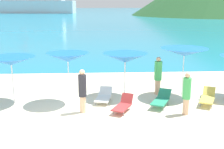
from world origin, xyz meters
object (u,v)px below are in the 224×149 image
umbrella_2 (11,61)px  lounge_chair_0 (161,99)px  umbrella_3 (68,57)px  beachgoer_4 (187,93)px  lounge_chair_3 (123,105)px  lounge_chair_5 (104,96)px  umbrella_4 (125,58)px  umbrella_5 (184,52)px  beachgoer_2 (82,90)px  beachgoer_1 (158,75)px  lounge_chair_4 (208,97)px

umbrella_2 → lounge_chair_0: size_ratio=1.35×
umbrella_2 → umbrella_3: umbrella_3 is taller
beachgoer_4 → lounge_chair_3: bearing=-17.3°
lounge_chair_3 → lounge_chair_5: (-0.77, 1.32, -0.03)m
umbrella_2 → lounge_chair_3: size_ratio=1.60×
umbrella_4 → umbrella_5: size_ratio=0.95×
lounge_chair_0 → beachgoer_2: (-3.43, -0.64, 0.67)m
umbrella_2 → umbrella_3: 2.53m
umbrella_4 → beachgoer_4: size_ratio=1.29×
beachgoer_2 → beachgoer_4: bearing=106.6°
umbrella_5 → lounge_chair_5: umbrella_5 is taller
lounge_chair_3 → beachgoer_4: size_ratio=0.81×
beachgoer_1 → beachgoer_4: beachgoer_1 is taller
umbrella_2 → umbrella_4: umbrella_4 is taller
lounge_chair_5 → beachgoer_1: beachgoer_1 is taller
lounge_chair_5 → lounge_chair_3: bearing=-48.0°
lounge_chair_0 → beachgoer_4: size_ratio=0.96×
beachgoer_1 → beachgoer_4: 2.92m
umbrella_5 → beachgoer_4: umbrella_5 is taller
lounge_chair_4 → beachgoer_2: beachgoer_2 is taller
umbrella_3 → lounge_chair_0: umbrella_3 is taller
umbrella_5 → umbrella_3: bearing=-172.7°
lounge_chair_5 → beachgoer_2: bearing=-111.5°
lounge_chair_4 → lounge_chair_5: 4.70m
umbrella_2 → lounge_chair_0: bearing=-6.9°
umbrella_2 → umbrella_4: size_ratio=1.00×
beachgoer_4 → umbrella_5: bearing=-108.4°
umbrella_3 → beachgoer_4: size_ratio=1.32×
beachgoer_2 → lounge_chair_5: bearing=169.6°
umbrella_3 → beachgoer_2: bearing=-62.3°
beachgoer_4 → lounge_chair_0: bearing=-60.7°
umbrella_2 → lounge_chair_4: (8.76, -0.66, -1.63)m
umbrella_2 → beachgoer_4: (7.39, -1.88, -1.01)m
lounge_chair_5 → beachgoer_4: 3.82m
umbrella_4 → beachgoer_1: 1.94m
lounge_chair_3 → umbrella_4: bearing=109.3°
lounge_chair_0 → beachgoer_2: size_ratio=0.92×
lounge_chair_0 → beachgoer_2: 3.55m
beachgoer_2 → lounge_chair_4: bearing=120.6°
umbrella_4 → beachgoer_2: bearing=-132.9°
umbrella_2 → umbrella_3: size_ratio=0.98×
umbrella_3 → lounge_chair_0: 4.53m
beachgoer_4 → umbrella_3: bearing=-25.3°
umbrella_4 → lounge_chair_5: 2.08m
lounge_chair_0 → lounge_chair_5: 2.63m
umbrella_4 → beachgoer_1: umbrella_4 is taller
lounge_chair_0 → lounge_chair_4: (2.14, 0.14, 0.00)m
umbrella_4 → lounge_chair_3: (-0.26, -2.03, -1.63)m
lounge_chair_3 → umbrella_2: bearing=-169.0°
umbrella_3 → beachgoer_1: 4.58m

